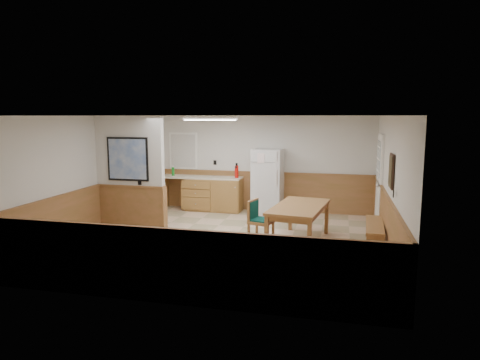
% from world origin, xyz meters
% --- Properties ---
extents(ground, '(6.00, 6.00, 0.00)m').
position_xyz_m(ground, '(0.00, 0.00, 0.00)').
color(ground, beige).
rests_on(ground, ground).
extents(ceiling, '(6.00, 6.00, 0.02)m').
position_xyz_m(ceiling, '(0.00, 0.00, 2.50)').
color(ceiling, silver).
rests_on(ceiling, back_wall).
extents(back_wall, '(6.00, 0.02, 2.50)m').
position_xyz_m(back_wall, '(0.00, 3.00, 1.25)').
color(back_wall, silver).
rests_on(back_wall, ground).
extents(right_wall, '(0.02, 6.00, 2.50)m').
position_xyz_m(right_wall, '(3.00, 0.00, 1.25)').
color(right_wall, silver).
rests_on(right_wall, ground).
extents(left_wall, '(0.02, 6.00, 2.50)m').
position_xyz_m(left_wall, '(-3.00, 0.00, 1.25)').
color(left_wall, silver).
rests_on(left_wall, ground).
extents(wainscot_back, '(6.00, 0.04, 1.00)m').
position_xyz_m(wainscot_back, '(0.00, 2.98, 0.50)').
color(wainscot_back, '#9F633F').
rests_on(wainscot_back, ground).
extents(wainscot_right, '(0.04, 6.00, 1.00)m').
position_xyz_m(wainscot_right, '(2.98, 0.00, 0.50)').
color(wainscot_right, '#9F633F').
rests_on(wainscot_right, ground).
extents(wainscot_left, '(0.04, 6.00, 1.00)m').
position_xyz_m(wainscot_left, '(-2.98, 0.00, 0.50)').
color(wainscot_left, '#9F633F').
rests_on(wainscot_left, ground).
extents(partition_wall, '(1.50, 0.20, 2.50)m').
position_xyz_m(partition_wall, '(-2.25, 0.19, 1.23)').
color(partition_wall, silver).
rests_on(partition_wall, ground).
extents(kitchen_counter, '(2.20, 0.61, 1.00)m').
position_xyz_m(kitchen_counter, '(-1.21, 2.68, 0.46)').
color(kitchen_counter, olive).
rests_on(kitchen_counter, ground).
extents(exterior_door, '(0.07, 1.02, 2.15)m').
position_xyz_m(exterior_door, '(2.96, 1.90, 1.05)').
color(exterior_door, white).
rests_on(exterior_door, ground).
extents(kitchen_window, '(0.80, 0.04, 1.00)m').
position_xyz_m(kitchen_window, '(-2.10, 2.98, 1.55)').
color(kitchen_window, white).
rests_on(kitchen_window, back_wall).
extents(wall_painting, '(0.04, 0.50, 0.60)m').
position_xyz_m(wall_painting, '(2.97, -0.30, 1.55)').
color(wall_painting, black).
rests_on(wall_painting, right_wall).
extents(fluorescent_fixture, '(1.20, 0.30, 0.09)m').
position_xyz_m(fluorescent_fixture, '(-0.80, 1.30, 2.45)').
color(fluorescent_fixture, white).
rests_on(fluorescent_fixture, ceiling).
extents(refrigerator, '(0.76, 0.73, 1.67)m').
position_xyz_m(refrigerator, '(0.31, 2.63, 0.83)').
color(refrigerator, silver).
rests_on(refrigerator, ground).
extents(dining_table, '(1.16, 1.94, 0.75)m').
position_xyz_m(dining_table, '(1.34, 0.24, 0.66)').
color(dining_table, '#A47D3C').
rests_on(dining_table, ground).
extents(dining_bench, '(0.40, 1.49, 0.45)m').
position_xyz_m(dining_bench, '(2.79, 0.31, 0.34)').
color(dining_bench, '#A47D3C').
rests_on(dining_bench, ground).
extents(dining_chair, '(0.67, 0.53, 0.85)m').
position_xyz_m(dining_chair, '(0.53, 0.09, 0.50)').
color(dining_chair, '#A47D3C').
rests_on(dining_chair, ground).
extents(fire_extinguisher, '(0.11, 0.11, 0.39)m').
position_xyz_m(fire_extinguisher, '(-0.52, 2.67, 1.07)').
color(fire_extinguisher, red).
rests_on(fire_extinguisher, kitchen_counter).
extents(soap_bottle, '(0.09, 0.09, 0.23)m').
position_xyz_m(soap_bottle, '(-2.29, 2.68, 1.01)').
color(soap_bottle, '#198D28').
rests_on(soap_bottle, kitchen_counter).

